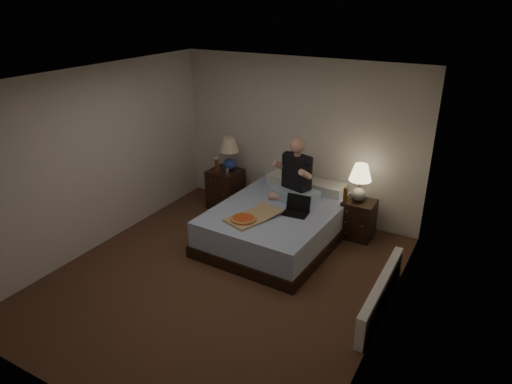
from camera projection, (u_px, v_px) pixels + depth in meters
The scene contains 19 objects.
floor at pixel (222, 277), 5.84m from camera, with size 4.00×4.50×0.00m, color brown.
ceiling at pixel (215, 79), 4.84m from camera, with size 4.00×4.50×0.00m, color white.
wall_back at pixel (298, 139), 7.14m from camera, with size 4.00×2.50×0.00m, color silver.
wall_front at pixel (58, 286), 3.54m from camera, with size 4.00×2.50×0.00m, color silver.
wall_left at pixel (97, 160), 6.24m from camera, with size 4.50×2.50×0.00m, color silver.
wall_right at pixel (390, 227), 4.44m from camera, with size 4.50×2.50×0.00m, color silver.
bed at pixel (278, 224), 6.63m from camera, with size 1.59×2.13×0.53m, color #607AC0.
nightstand_left at pixel (226, 189), 7.63m from camera, with size 0.51×0.46×0.67m, color black.
nightstand_right at pixel (358, 219), 6.71m from camera, with size 0.45×0.40×0.58m, color black.
lamp_left at pixel (229, 154), 7.41m from camera, with size 0.32×0.32×0.56m, color navy, non-canonical shape.
lamp_right at pixel (360, 183), 6.50m from camera, with size 0.32×0.32×0.56m, color gray, non-canonical shape.
water_bottle at pixel (217, 165), 7.38m from camera, with size 0.07×0.07×0.25m, color silver.
soda_can at pixel (227, 171), 7.34m from camera, with size 0.07×0.07×0.10m, color #B3B3AE.
beer_bottle_left at pixel (217, 166), 7.35m from camera, with size 0.06×0.06×0.23m, color #60200D.
beer_bottle_right at pixel (345, 195), 6.51m from camera, with size 0.06×0.06×0.23m, color #5D350D.
person at pixel (295, 170), 6.59m from camera, with size 0.66×0.52×0.93m, color black, non-canonical shape.
laptop at pixel (296, 206), 6.26m from camera, with size 0.34×0.28×0.24m, color black, non-canonical shape.
pizza_box at pixel (243, 219), 6.08m from camera, with size 0.40×0.76×0.08m, color tan, non-canonical shape.
radiator at pixel (381, 294), 5.19m from camera, with size 0.10×1.60×0.40m, color white.
Camera 1 is at (2.78, -4.08, 3.34)m, focal length 32.00 mm.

